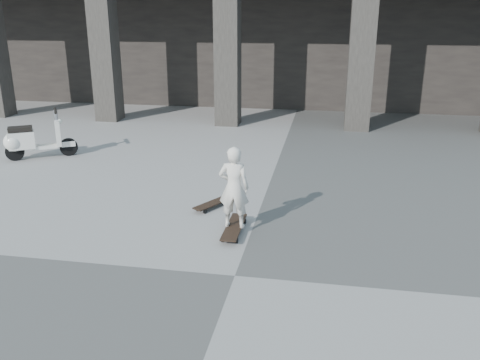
% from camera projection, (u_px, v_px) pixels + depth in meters
% --- Properties ---
extents(ground, '(90.00, 90.00, 0.00)m').
position_uv_depth(ground, '(235.00, 276.00, 6.28)').
color(ground, '#484845').
rests_on(ground, ground).
extents(colonnade, '(28.00, 8.82, 6.00)m').
position_uv_depth(colonnade, '(305.00, 12.00, 18.15)').
color(colonnade, black).
rests_on(colonnade, ground).
extents(longboard, '(0.24, 1.00, 0.10)m').
position_uv_depth(longboard, '(234.00, 227.00, 7.47)').
color(longboard, black).
rests_on(longboard, ground).
extents(skateboard_spare, '(0.55, 0.75, 0.09)m').
position_uv_depth(skateboard_spare, '(213.00, 204.00, 8.40)').
color(skateboard_spare, black).
rests_on(skateboard_spare, ground).
extents(child, '(0.44, 0.29, 1.21)m').
position_uv_depth(child, '(234.00, 187.00, 7.27)').
color(child, silver).
rests_on(child, longboard).
extents(scooter, '(1.36, 0.92, 1.06)m').
position_uv_depth(scooter, '(28.00, 141.00, 11.02)').
color(scooter, black).
rests_on(scooter, ground).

